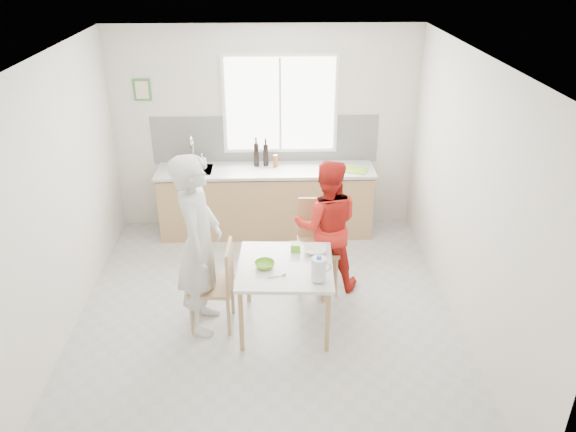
% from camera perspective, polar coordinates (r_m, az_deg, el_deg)
% --- Properties ---
extents(ground, '(4.50, 4.50, 0.00)m').
position_cam_1_polar(ground, '(6.09, -2.18, -10.13)').
color(ground, '#B7B7B2').
rests_on(ground, ground).
extents(room_shell, '(4.50, 4.50, 4.50)m').
position_cam_1_polar(room_shell, '(5.28, -2.48, 4.35)').
color(room_shell, silver).
rests_on(room_shell, ground).
extents(window, '(1.50, 0.06, 1.30)m').
position_cam_1_polar(window, '(7.38, -0.80, 11.28)').
color(window, white).
rests_on(window, room_shell).
extents(backsplash, '(3.00, 0.02, 0.65)m').
position_cam_1_polar(backsplash, '(7.53, -2.32, 7.80)').
color(backsplash, white).
rests_on(backsplash, room_shell).
extents(picture_frame, '(0.22, 0.03, 0.28)m').
position_cam_1_polar(picture_frame, '(7.51, -14.61, 12.30)').
color(picture_frame, '#3D7F39').
rests_on(picture_frame, room_shell).
extents(kitchen_counter, '(2.84, 0.64, 1.37)m').
position_cam_1_polar(kitchen_counter, '(7.56, -2.24, 1.29)').
color(kitchen_counter, tan).
rests_on(kitchen_counter, ground).
extents(dining_table, '(0.98, 0.98, 0.72)m').
position_cam_1_polar(dining_table, '(5.61, -0.29, -5.64)').
color(dining_table, silver).
rests_on(dining_table, ground).
extents(chair_left, '(0.45, 0.45, 0.93)m').
position_cam_1_polar(chair_left, '(5.74, -7.13, -6.67)').
color(chair_left, tan).
rests_on(chair_left, ground).
extents(chair_far, '(0.49, 0.49, 1.01)m').
position_cam_1_polar(chair_far, '(6.37, 3.03, -2.40)').
color(chair_far, tan).
rests_on(chair_far, ground).
extents(person_white, '(0.48, 0.71, 1.88)m').
position_cam_1_polar(person_white, '(5.54, -9.04, -2.92)').
color(person_white, silver).
rests_on(person_white, ground).
extents(person_red, '(0.78, 0.62, 1.54)m').
position_cam_1_polar(person_red, '(6.21, 3.93, -1.01)').
color(person_red, red).
rests_on(person_red, ground).
extents(bowl_green, '(0.20, 0.20, 0.06)m').
position_cam_1_polar(bowl_green, '(5.52, -2.38, -4.97)').
color(bowl_green, '#73B62A').
rests_on(bowl_green, dining_table).
extents(bowl_white, '(0.25, 0.25, 0.06)m').
position_cam_1_polar(bowl_white, '(5.77, 2.75, -3.47)').
color(bowl_white, white).
rests_on(bowl_white, dining_table).
extents(milk_jug, '(0.19, 0.14, 0.25)m').
position_cam_1_polar(milk_jug, '(5.27, 3.18, -5.36)').
color(milk_jug, white).
rests_on(milk_jug, dining_table).
extents(green_box, '(0.10, 0.10, 0.09)m').
position_cam_1_polar(green_box, '(5.79, 0.77, -3.17)').
color(green_box, '#75BE2B').
rests_on(green_box, dining_table).
extents(spoon, '(0.16, 0.06, 0.01)m').
position_cam_1_polar(spoon, '(5.38, -1.20, -6.11)').
color(spoon, '#A5A5AA').
rests_on(spoon, dining_table).
extents(cutting_board, '(0.42, 0.36, 0.01)m').
position_cam_1_polar(cutting_board, '(7.35, 6.64, 4.69)').
color(cutting_board, '#81BA2B').
rests_on(cutting_board, kitchen_counter).
extents(wine_bottle_a, '(0.07, 0.07, 0.32)m').
position_cam_1_polar(wine_bottle_a, '(7.40, -3.24, 6.25)').
color(wine_bottle_a, black).
rests_on(wine_bottle_a, kitchen_counter).
extents(wine_bottle_b, '(0.07, 0.07, 0.30)m').
position_cam_1_polar(wine_bottle_b, '(7.42, -2.27, 6.23)').
color(wine_bottle_b, black).
rests_on(wine_bottle_b, kitchen_counter).
extents(jar_amber, '(0.06, 0.06, 0.16)m').
position_cam_1_polar(jar_amber, '(7.40, -1.28, 5.63)').
color(jar_amber, '#995421').
rests_on(jar_amber, kitchen_counter).
extents(soap_bottle, '(0.10, 0.10, 0.20)m').
position_cam_1_polar(soap_bottle, '(7.43, -8.71, 5.56)').
color(soap_bottle, '#999999').
rests_on(soap_bottle, kitchen_counter).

